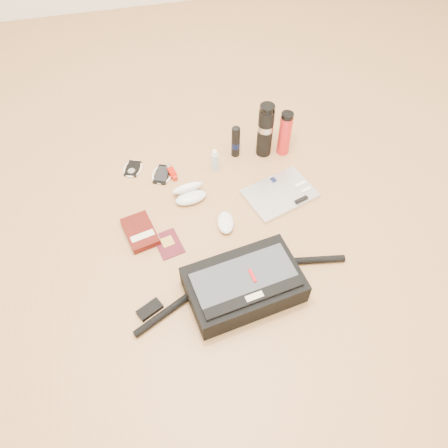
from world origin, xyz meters
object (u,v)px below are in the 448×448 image
(messenger_bag, at_px, (243,285))
(thermos_red, at_px, (285,134))
(book, at_px, (141,232))
(thermos_black, at_px, (265,130))
(laptop, at_px, (280,194))

(messenger_bag, distance_m, thermos_red, 0.79)
(messenger_bag, xyz_separation_m, book, (-0.35, 0.36, -0.04))
(messenger_bag, bearing_deg, thermos_black, 59.22)
(messenger_bag, xyz_separation_m, thermos_black, (0.29, 0.71, 0.09))
(laptop, relative_size, book, 1.73)
(book, bearing_deg, messenger_bag, -59.01)
(messenger_bag, distance_m, book, 0.50)
(laptop, xyz_separation_m, thermos_black, (0.00, 0.28, 0.13))
(messenger_bag, height_order, laptop, messenger_bag)
(laptop, xyz_separation_m, book, (-0.63, -0.07, 0.01))
(book, distance_m, thermos_black, 0.73)
(messenger_bag, height_order, thermos_red, thermos_red)
(messenger_bag, relative_size, book, 4.30)
(messenger_bag, bearing_deg, laptop, 47.83)
(messenger_bag, xyz_separation_m, laptop, (0.28, 0.43, -0.04))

